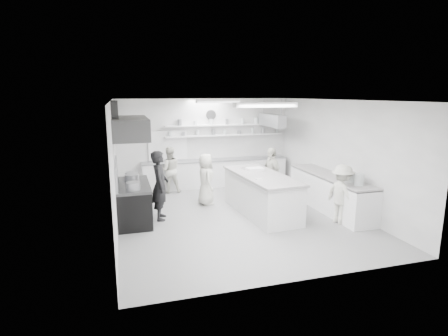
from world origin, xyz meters
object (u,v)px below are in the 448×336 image
object	(u,v)px
prep_island	(261,195)
cook_stove	(160,185)
cook_back	(169,170)
right_counter	(330,193)
back_counter	(216,173)
stove	(133,203)

from	to	relation	value
prep_island	cook_stove	bearing A→B (deg)	169.56
prep_island	cook_back	distance (m)	3.47
right_counter	prep_island	size ratio (longest dim) A/B	1.19
back_counter	stove	bearing A→B (deg)	-136.01
right_counter	cook_back	bearing A→B (deg)	142.99
right_counter	prep_island	bearing A→B (deg)	172.91
stove	prep_island	size ratio (longest dim) A/B	0.65
right_counter	prep_island	world-z (taller)	prep_island
back_counter	prep_island	world-z (taller)	prep_island
stove	cook_stove	xyz separation A→B (m)	(0.67, -0.07, 0.44)
back_counter	cook_back	size ratio (longest dim) A/B	3.33
back_counter	prep_island	distance (m)	3.18
cook_back	right_counter	bearing A→B (deg)	143.29
prep_island	cook_stove	xyz separation A→B (m)	(-2.64, 0.28, 0.38)
prep_island	cook_stove	world-z (taller)	cook_stove
back_counter	cook_stove	size ratio (longest dim) A/B	2.82
stove	cook_stove	world-z (taller)	cook_stove
back_counter	cook_stove	distance (m)	3.66
back_counter	right_counter	world-z (taller)	right_counter
stove	back_counter	xyz separation A→B (m)	(2.90, 2.80, 0.01)
back_counter	right_counter	distance (m)	4.13
right_counter	stove	bearing A→B (deg)	173.48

